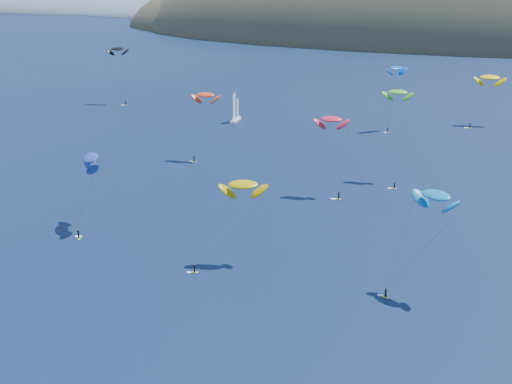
{
  "coord_description": "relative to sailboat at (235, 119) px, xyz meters",
  "views": [
    {
      "loc": [
        36.6,
        -61.38,
        57.37
      ],
      "look_at": [
        -11.6,
        80.0,
        9.0
      ],
      "focal_mm": 50.0,
      "sensor_mm": 36.0,
      "label": 1
    }
  ],
  "objects": [
    {
      "name": "island",
      "position": [
        95.24,
        376.56,
        -11.72
      ],
      "size": [
        730.0,
        300.0,
        210.0
      ],
      "color": "#3D3526",
      "rests_on": "ground"
    },
    {
      "name": "headland",
      "position": [
        -389.42,
        564.28,
        -4.35
      ],
      "size": [
        460.0,
        250.0,
        60.0
      ],
      "color": "slate",
      "rests_on": "ground"
    },
    {
      "name": "sailboat",
      "position": [
        0.0,
        0.0,
        0.0
      ],
      "size": [
        10.04,
        8.67,
        12.41
      ],
      "rotation": [
        0.0,
        0.0,
        0.09
      ],
      "color": "white",
      "rests_on": "ground"
    },
    {
      "name": "kitesurfer_1",
      "position": [
        10.19,
        -52.47,
        18.56
      ],
      "size": [
        8.83,
        7.66,
        21.95
      ],
      "rotation": [
        0.0,
        0.0,
        0.1
      ],
      "color": "#FFFA1C",
      "rests_on": "ground"
    },
    {
      "name": "kitesurfer_2",
      "position": [
        47.3,
        -122.56,
        14.98
      ],
      "size": [
        12.54,
        12.57,
        18.51
      ],
      "rotation": [
        0.0,
        0.0,
        0.32
      ],
      "color": "#FFFA1C",
      "rests_on": "ground"
    },
    {
      "name": "kitesurfer_3",
      "position": [
        67.25,
        -54.98,
        23.03
      ],
      "size": [
        8.2,
        12.62,
        26.25
      ],
      "rotation": [
        0.0,
        0.0,
        0.12
      ],
      "color": "#FFFA1C",
      "rests_on": "ground"
    },
    {
      "name": "kitesurfer_4",
      "position": [
        58.18,
        5.98,
        20.87
      ],
      "size": [
        8.52,
        10.34,
        24.2
      ],
      "rotation": [
        0.0,
        0.0,
        0.77
      ],
      "color": "#FFFA1C",
      "rests_on": "ground"
    },
    {
      "name": "kitesurfer_5",
      "position": [
        84.09,
        -125.25,
        17.54
      ],
      "size": [
        12.59,
        9.45,
        21.05
      ],
      "rotation": [
        0.0,
        0.0,
        -0.52
      ],
      "color": "#FFFA1C",
      "rests_on": "ground"
    },
    {
      "name": "kitesurfer_9",
      "position": [
        53.61,
        -74.32,
        18.62
      ],
      "size": [
        9.04,
        7.07,
        22.03
      ],
      "rotation": [
        0.0,
        0.0,
        0.17
      ],
      "color": "#FFFA1C",
      "rests_on": "ground"
    },
    {
      "name": "kitesurfer_10",
      "position": [
        8.41,
        -114.47,
        14.87
      ],
      "size": [
        10.22,
        15.31,
        18.84
      ],
      "rotation": [
        0.0,
        0.0,
        -0.95
      ],
      "color": "#FFFA1C",
      "rests_on": "ground"
    },
    {
      "name": "kitesurfer_11",
      "position": [
        89.49,
        25.06,
        16.42
      ],
      "size": [
        11.6,
        11.65,
        20.43
      ],
      "rotation": [
        0.0,
        0.0,
        0.11
      ],
      "color": "#FFFA1C",
      "rests_on": "ground"
    },
    {
      "name": "kitesurfer_12",
      "position": [
        -59.48,
        19.17,
        21.71
      ],
      "size": [
        10.51,
        8.06,
        25.27
      ],
      "rotation": [
        0.0,
        0.0,
        0.28
      ],
      "color": "#FFFA1C",
      "rests_on": "ground"
    }
  ]
}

